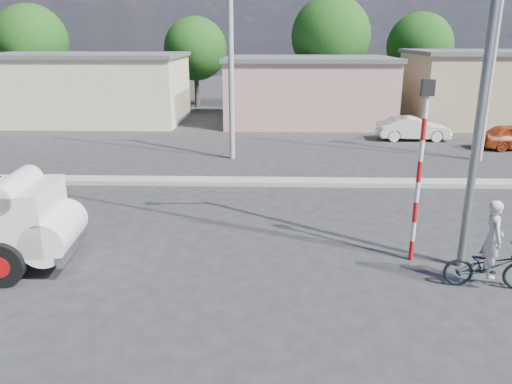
{
  "coord_description": "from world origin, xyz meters",
  "views": [
    {
      "loc": [
        -0.28,
        -9.85,
        5.28
      ],
      "look_at": [
        -0.66,
        2.82,
        1.3
      ],
      "focal_mm": 35.0,
      "sensor_mm": 36.0,
      "label": 1
    }
  ],
  "objects_px": {
    "car_cream": "(413,129)",
    "traffic_pole": "(421,157)",
    "cyclist": "(491,251)",
    "streetlight": "(481,52)",
    "bicycle": "(489,266)"
  },
  "relations": [
    {
      "from": "car_cream",
      "to": "traffic_pole",
      "type": "relative_size",
      "value": 0.85
    },
    {
      "from": "cyclist",
      "to": "streetlight",
      "type": "xyz_separation_m",
      "value": [
        -0.34,
        1.06,
        4.11
      ]
    },
    {
      "from": "bicycle",
      "to": "traffic_pole",
      "type": "relative_size",
      "value": 0.43
    },
    {
      "from": "traffic_pole",
      "to": "cyclist",
      "type": "bearing_deg",
      "value": -46.68
    },
    {
      "from": "cyclist",
      "to": "streetlight",
      "type": "distance_m",
      "value": 4.26
    },
    {
      "from": "bicycle",
      "to": "cyclist",
      "type": "xyz_separation_m",
      "value": [
        0.0,
        -0.0,
        0.36
      ]
    },
    {
      "from": "bicycle",
      "to": "streetlight",
      "type": "xyz_separation_m",
      "value": [
        -0.34,
        1.06,
        4.47
      ]
    },
    {
      "from": "car_cream",
      "to": "streetlight",
      "type": "bearing_deg",
      "value": 168.53
    },
    {
      "from": "bicycle",
      "to": "traffic_pole",
      "type": "bearing_deg",
      "value": 48.55
    },
    {
      "from": "bicycle",
      "to": "streetlight",
      "type": "height_order",
      "value": "streetlight"
    },
    {
      "from": "cyclist",
      "to": "traffic_pole",
      "type": "bearing_deg",
      "value": 48.55
    },
    {
      "from": "cyclist",
      "to": "bicycle",
      "type": "bearing_deg",
      "value": 5.23
    },
    {
      "from": "streetlight",
      "to": "car_cream",
      "type": "bearing_deg",
      "value": 78.5
    },
    {
      "from": "bicycle",
      "to": "streetlight",
      "type": "bearing_deg",
      "value": 23.24
    },
    {
      "from": "car_cream",
      "to": "traffic_pole",
      "type": "height_order",
      "value": "traffic_pole"
    }
  ]
}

